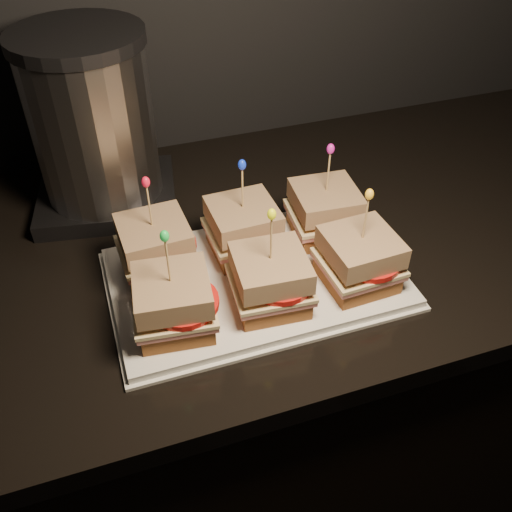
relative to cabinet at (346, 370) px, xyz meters
name	(u,v)px	position (x,y,z in m)	size (l,w,h in m)	color
cabinet	(346,370)	(0.00, 0.00, 0.00)	(2.39, 0.66, 0.87)	black
granite_slab	(372,217)	(0.00, 0.00, 0.46)	(2.43, 0.70, 0.04)	black
platter	(256,278)	(-0.27, -0.12, 0.48)	(0.44, 0.27, 0.02)	white
platter_rim	(256,281)	(-0.27, -0.12, 0.48)	(0.45, 0.28, 0.01)	white
sandwich_0_bread_bot	(158,261)	(-0.41, -0.05, 0.51)	(0.10, 0.10, 0.03)	#623013
sandwich_0_ham	(156,252)	(-0.41, -0.05, 0.52)	(0.11, 0.10, 0.01)	#B46156
sandwich_0_cheese	(156,249)	(-0.41, -0.05, 0.53)	(0.11, 0.11, 0.01)	beige
sandwich_0_tomato	(164,246)	(-0.39, -0.06, 0.54)	(0.10, 0.10, 0.01)	red
sandwich_0_bread_top	(154,234)	(-0.41, -0.05, 0.56)	(0.10, 0.10, 0.03)	#643212
sandwich_0_pick	(150,208)	(-0.41, -0.05, 0.61)	(0.00, 0.00, 0.09)	tan
sandwich_0_frill	(146,182)	(-0.41, -0.05, 0.65)	(0.01, 0.01, 0.02)	red
sandwich_1_bread_bot	(243,243)	(-0.27, -0.05, 0.51)	(0.10, 0.10, 0.03)	#623013
sandwich_1_ham	(243,234)	(-0.27, -0.05, 0.52)	(0.11, 0.10, 0.01)	#B46156
sandwich_1_cheese	(243,231)	(-0.27, -0.05, 0.53)	(0.11, 0.11, 0.01)	beige
sandwich_1_tomato	(252,228)	(-0.25, -0.06, 0.54)	(0.10, 0.10, 0.01)	red
sandwich_1_bread_top	(243,216)	(-0.27, -0.05, 0.56)	(0.10, 0.10, 0.03)	#643212
sandwich_1_pick	(243,191)	(-0.27, -0.05, 0.61)	(0.00, 0.00, 0.09)	tan
sandwich_1_frill	(242,165)	(-0.27, -0.05, 0.65)	(0.01, 0.01, 0.02)	#1333E4
sandwich_2_bread_bot	(323,226)	(-0.13, -0.05, 0.51)	(0.10, 0.10, 0.03)	#623013
sandwich_2_ham	(324,217)	(-0.13, -0.05, 0.52)	(0.11, 0.10, 0.01)	#B46156
sandwich_2_cheese	(324,214)	(-0.13, -0.05, 0.53)	(0.11, 0.11, 0.01)	beige
sandwich_2_tomato	(333,211)	(-0.11, -0.06, 0.54)	(0.10, 0.10, 0.01)	red
sandwich_2_bread_top	(326,199)	(-0.13, -0.05, 0.56)	(0.10, 0.10, 0.03)	#643212
sandwich_2_pick	(328,174)	(-0.13, -0.05, 0.61)	(0.00, 0.00, 0.09)	tan
sandwich_2_frill	(331,149)	(-0.13, -0.05, 0.65)	(0.01, 0.01, 0.02)	#C71994
sandwich_3_bread_bot	(176,318)	(-0.41, -0.18, 0.51)	(0.10, 0.10, 0.03)	#623013
sandwich_3_ham	(174,309)	(-0.41, -0.18, 0.52)	(0.11, 0.10, 0.01)	#B46156
sandwich_3_cheese	(174,305)	(-0.41, -0.18, 0.53)	(0.11, 0.11, 0.01)	beige
sandwich_3_tomato	(183,302)	(-0.39, -0.19, 0.54)	(0.10, 0.10, 0.01)	red
sandwich_3_bread_top	(172,290)	(-0.41, -0.18, 0.56)	(0.10, 0.10, 0.03)	#643212
sandwich_3_pick	(168,264)	(-0.41, -0.18, 0.61)	(0.00, 0.00, 0.09)	tan
sandwich_3_frill	(164,236)	(-0.41, -0.18, 0.65)	(0.01, 0.01, 0.02)	green
sandwich_4_bread_bot	(270,295)	(-0.27, -0.18, 0.51)	(0.10, 0.10, 0.03)	#623013
sandwich_4_ham	(270,286)	(-0.27, -0.18, 0.52)	(0.11, 0.10, 0.01)	#B46156
sandwich_4_cheese	(270,283)	(-0.27, -0.18, 0.53)	(0.11, 0.11, 0.01)	beige
sandwich_4_tomato	(280,280)	(-0.25, -0.19, 0.54)	(0.10, 0.10, 0.01)	red
sandwich_4_bread_top	(271,268)	(-0.27, -0.18, 0.56)	(0.10, 0.10, 0.03)	#643212
sandwich_4_pick	(271,241)	(-0.27, -0.18, 0.61)	(0.00, 0.00, 0.09)	tan
sandwich_4_frill	(272,214)	(-0.27, -0.18, 0.65)	(0.01, 0.01, 0.02)	#EEFC0E
sandwich_5_bread_bot	(357,274)	(-0.13, -0.18, 0.51)	(0.10, 0.10, 0.03)	#623013
sandwich_5_ham	(358,265)	(-0.13, -0.18, 0.52)	(0.11, 0.10, 0.01)	#B46156
sandwich_5_cheese	(359,262)	(-0.13, -0.18, 0.53)	(0.11, 0.11, 0.01)	beige
sandwich_5_tomato	(369,259)	(-0.11, -0.19, 0.54)	(0.10, 0.10, 0.01)	red
sandwich_5_bread_top	(361,247)	(-0.13, -0.18, 0.56)	(0.10, 0.10, 0.03)	#643212
sandwich_5_pick	(365,221)	(-0.13, -0.18, 0.61)	(0.00, 0.00, 0.09)	tan
sandwich_5_frill	(369,194)	(-0.13, -0.18, 0.65)	(0.01, 0.01, 0.02)	yellow
appliance_base	(108,196)	(-0.45, 0.17, 0.49)	(0.24, 0.20, 0.03)	#262628
appliance_body	(93,123)	(-0.45, 0.17, 0.64)	(0.20, 0.20, 0.26)	silver
appliance_lid	(75,38)	(-0.45, 0.17, 0.78)	(0.21, 0.21, 0.02)	#262628
appliance	(94,126)	(-0.45, 0.17, 0.63)	(0.24, 0.20, 0.31)	silver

